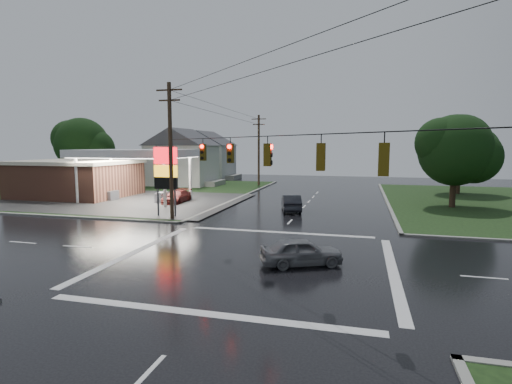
% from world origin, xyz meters
% --- Properties ---
extents(ground, '(120.00, 120.00, 0.00)m').
position_xyz_m(ground, '(0.00, 0.00, 0.00)').
color(ground, black).
rests_on(ground, ground).
extents(grass_nw, '(36.00, 36.00, 0.08)m').
position_xyz_m(grass_nw, '(-26.00, 26.00, 0.04)').
color(grass_nw, black).
rests_on(grass_nw, ground).
extents(gas_station, '(26.20, 18.00, 5.60)m').
position_xyz_m(gas_station, '(-25.68, 19.70, 2.55)').
color(gas_station, '#2D2D2D').
rests_on(gas_station, ground).
extents(pylon_sign, '(2.00, 0.35, 6.00)m').
position_xyz_m(pylon_sign, '(-10.50, 10.50, 4.01)').
color(pylon_sign, '#59595E').
rests_on(pylon_sign, ground).
extents(utility_pole_nw, '(2.20, 0.32, 11.00)m').
position_xyz_m(utility_pole_nw, '(-9.50, 9.50, 5.72)').
color(utility_pole_nw, '#382619').
rests_on(utility_pole_nw, ground).
extents(utility_pole_n, '(2.20, 0.32, 10.50)m').
position_xyz_m(utility_pole_n, '(-9.50, 38.00, 5.47)').
color(utility_pole_n, '#382619').
rests_on(utility_pole_n, ground).
extents(traffic_signals, '(26.87, 26.87, 1.47)m').
position_xyz_m(traffic_signals, '(0.02, -0.02, 6.48)').
color(traffic_signals, black).
rests_on(traffic_signals, ground).
extents(house_near, '(11.05, 8.48, 8.60)m').
position_xyz_m(house_near, '(-20.95, 36.00, 4.41)').
color(house_near, silver).
rests_on(house_near, ground).
extents(house_far, '(11.05, 8.48, 8.60)m').
position_xyz_m(house_far, '(-21.95, 48.00, 4.41)').
color(house_far, silver).
rests_on(house_far, ground).
extents(tree_nw_behind, '(8.93, 7.60, 10.00)m').
position_xyz_m(tree_nw_behind, '(-33.84, 29.99, 6.18)').
color(tree_nw_behind, black).
rests_on(tree_nw_behind, ground).
extents(tree_ne_near, '(7.99, 6.80, 8.98)m').
position_xyz_m(tree_ne_near, '(14.14, 21.99, 5.56)').
color(tree_ne_near, black).
rests_on(tree_ne_near, ground).
extents(tree_ne_far, '(8.46, 7.20, 9.80)m').
position_xyz_m(tree_ne_far, '(17.15, 33.99, 6.18)').
color(tree_ne_far, black).
rests_on(tree_ne_far, ground).
extents(car_north, '(2.70, 4.89, 1.53)m').
position_xyz_m(car_north, '(-0.80, 16.20, 0.76)').
color(car_north, black).
rests_on(car_north, ground).
extents(car_crossing, '(4.50, 3.27, 1.42)m').
position_xyz_m(car_crossing, '(2.56, -0.27, 0.71)').
color(car_crossing, slate).
rests_on(car_crossing, ground).
extents(car_pump, '(2.06, 4.70, 1.34)m').
position_xyz_m(car_pump, '(-13.33, 18.20, 0.67)').
color(car_pump, maroon).
rests_on(car_pump, ground).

